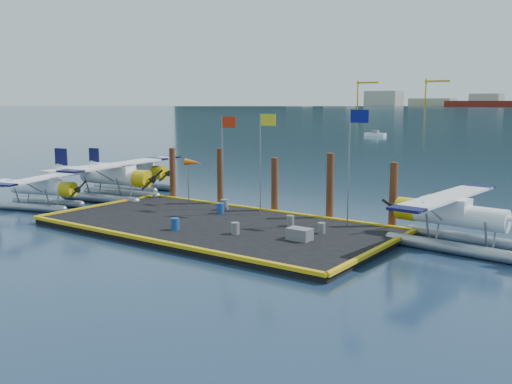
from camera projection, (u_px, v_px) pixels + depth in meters
ground at (215, 230)px, 32.85m from camera, size 4000.00×4000.00×0.00m
dock at (215, 227)px, 32.82m from camera, size 20.00×10.00×0.40m
dock_bumpers at (215, 222)px, 32.77m from camera, size 20.25×10.25×0.18m
seaplane_a at (42, 190)px, 39.27m from camera, size 7.90×8.45×3.02m
seaplane_b at (114, 179)px, 42.50m from camera, size 9.61×10.56×3.73m
seaplane_c at (137, 173)px, 47.37m from camera, size 8.62×9.51×3.37m
seaplane_d at (453, 218)px, 28.63m from camera, size 9.02×9.95×3.52m
drum_0 at (220, 208)px, 35.68m from camera, size 0.46×0.46×0.65m
drum_1 at (235, 228)px, 30.10m from camera, size 0.45×0.45×0.63m
drum_2 at (321, 228)px, 30.25m from camera, size 0.41×0.41×0.58m
drum_3 at (175, 224)px, 31.08m from camera, size 0.47×0.47×0.66m
drum_4 at (290, 221)px, 32.07m from camera, size 0.43×0.43×0.60m
drum_5 at (224, 205)px, 36.81m from camera, size 0.49×0.49×0.69m
crate at (300, 234)px, 28.83m from camera, size 1.21×0.81×0.61m
flagpole_red at (225, 148)px, 36.53m from camera, size 1.14×0.08×6.00m
flagpole_yellow at (263, 148)px, 34.79m from camera, size 1.14×0.08×6.20m
flagpole_blue at (352, 150)px, 31.32m from camera, size 1.14×0.08×6.50m
windsock at (193, 163)px, 38.28m from camera, size 1.40×0.44×3.12m
piling_0 at (173, 175)px, 41.76m from camera, size 0.44×0.44×4.00m
piling_1 at (220, 179)px, 39.16m from camera, size 0.44×0.44×4.20m
piling_2 at (275, 187)px, 36.60m from camera, size 0.44×0.44×3.80m
piling_3 at (330, 189)px, 34.26m from camera, size 0.44×0.44×4.30m
piling_4 at (393, 198)px, 31.99m from camera, size 0.44×0.44×4.00m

